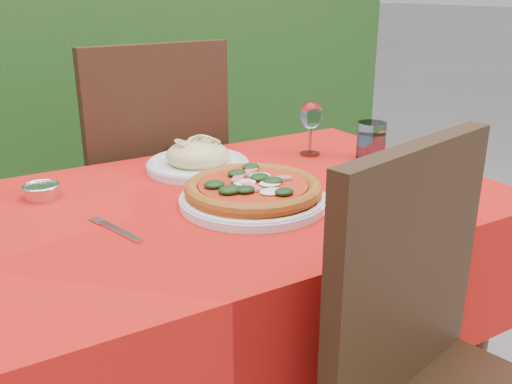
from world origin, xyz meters
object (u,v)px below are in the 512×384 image
pasta_plate (198,159)px  wine_glass (311,117)px  pizza_plate (253,192)px  steel_ramekin (42,192)px  fork (120,231)px  water_glass (371,143)px  chair_far (148,176)px  chair_near (450,378)px

pasta_plate → wine_glass: 0.36m
pizza_plate → steel_ramekin: bearing=144.1°
pasta_plate → wine_glass: bearing=-7.3°
pasta_plate → fork: size_ratio=1.47×
pasta_plate → wine_glass: size_ratio=1.73×
pasta_plate → steel_ramekin: pasta_plate is taller
pasta_plate → water_glass: bearing=-20.2°
pizza_plate → fork: 0.32m
chair_far → water_glass: (0.47, -0.58, 0.19)m
chair_near → pizza_plate: 0.57m
wine_glass → steel_ramekin: 0.78m
chair_far → steel_ramekin: 0.61m
water_glass → steel_ramekin: bearing=169.6°
fork → steel_ramekin: 0.31m
chair_near → wine_glass: (0.25, 0.78, 0.30)m
chair_far → steel_ramekin: chair_far is taller
chair_far → pizza_plate: chair_far is taller
water_glass → fork: (-0.80, -0.13, -0.05)m
chair_near → chair_far: chair_far is taller
pizza_plate → water_glass: 0.50m
pizza_plate → steel_ramekin: size_ratio=5.11×
pasta_plate → fork: 0.45m
chair_far → water_glass: size_ratio=9.63×
pizza_plate → wine_glass: (0.36, 0.27, 0.09)m
steel_ramekin → chair_near: bearing=-57.5°
wine_glass → fork: 0.74m
chair_far → chair_near: bearing=92.8°
chair_near → water_glass: chair_near is taller
pizza_plate → wine_glass: 0.45m
pasta_plate → steel_ramekin: 0.42m
chair_far → steel_ramekin: size_ratio=13.27×
chair_near → pizza_plate: chair_near is taller
chair_far → pizza_plate: (-0.01, -0.72, 0.17)m
chair_far → pizza_plate: size_ratio=2.60×
fork → water_glass: bearing=-5.2°
chair_near → steel_ramekin: (-0.52, 0.82, 0.20)m
water_glass → fork: water_glass is taller
chair_far → pizza_plate: 0.74m
chair_far → fork: 0.80m
water_glass → wine_glass: bearing=133.5°
steel_ramekin → fork: bearing=-72.5°
chair_near → chair_far: (-0.10, 1.24, 0.05)m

